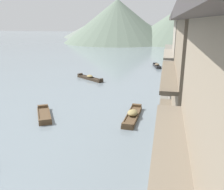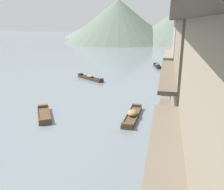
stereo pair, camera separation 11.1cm
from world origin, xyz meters
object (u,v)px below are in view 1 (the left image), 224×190
Objects in this scene: house_waterfront_second at (217,94)px; house_waterfront_tall at (202,66)px; boat_moored_nearest at (90,78)px; boat_moored_third at (44,115)px; boat_moored_far at (157,66)px; boat_midriver_drifting at (132,115)px.

house_waterfront_second is 1.00× the size of house_waterfront_tall.
house_waterfront_tall reaches higher than boat_moored_nearest.
house_waterfront_tall is (14.09, -14.49, 4.97)m from boat_moored_nearest.
boat_moored_far is at bearing 71.74° from boat_moored_third.
boat_moored_third is 8.30m from boat_midriver_drifting.
boat_moored_far is at bearing 87.58° from boat_midriver_drifting.
boat_moored_far is 28.13m from house_waterfront_tall.
boat_moored_far reaches higher than boat_moored_nearest.
boat_moored_third is at bearing -169.82° from boat_midriver_drifting.
boat_moored_far is (9.31, 28.20, 0.09)m from boat_moored_third.
boat_moored_far is 0.50× the size of house_waterfront_tall.
house_waterfront_tall reaches higher than boat_moored_third.
boat_moored_nearest is at bearing 121.85° from house_waterfront_second.
boat_moored_nearest is at bearing 134.19° from house_waterfront_tall.
house_waterfront_second is (13.81, -22.23, 4.96)m from boat_moored_nearest.
boat_moored_third is 15.91m from house_waterfront_second.
boat_midriver_drifting reaches higher than boat_moored_third.
boat_moored_third is 14.64m from house_waterfront_tall.
boat_moored_third is 29.70m from boat_moored_far.
house_waterfront_second is (5.27, -8.33, 4.93)m from boat_midriver_drifting.
boat_midriver_drifting is 0.61× the size of house_waterfront_tall.
boat_moored_far is 26.76m from boat_midriver_drifting.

